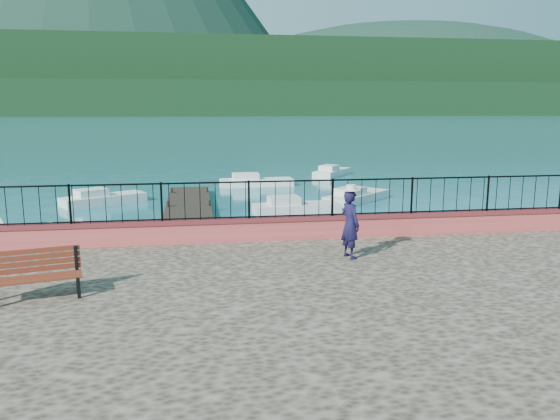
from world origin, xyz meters
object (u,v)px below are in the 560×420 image
object	(u,v)px
boat_1	(296,204)
boat_5	(332,170)
boat_4	(256,179)
boat_0	(0,231)
person	(350,224)
boat_3	(103,196)
park_bench	(36,285)
boat_2	(357,194)

from	to	relation	value
boat_1	boat_5	distance (m)	13.65
boat_4	boat_0	bearing A→B (deg)	-131.87
person	boat_1	size ratio (longest dim) A/B	0.42
boat_4	person	bearing A→B (deg)	-92.41
boat_3	boat_0	bearing A→B (deg)	-138.80
park_bench	boat_1	distance (m)	15.19
person	boat_1	distance (m)	11.64
boat_4	park_bench	bearing A→B (deg)	-108.45
boat_4	boat_5	size ratio (longest dim) A/B	1.14
boat_0	boat_1	size ratio (longest dim) A/B	0.95
boat_2	person	bearing A→B (deg)	-149.47
boat_2	boat_3	size ratio (longest dim) A/B	1.08
person	boat_4	distance (m)	20.26
boat_0	boat_1	bearing A→B (deg)	-4.32
boat_3	boat_5	distance (m)	16.32
boat_2	boat_4	xyz separation A→B (m)	(-4.31, 6.22, 0.00)
person	boat_0	distance (m)	12.94
boat_3	person	bearing A→B (deg)	-94.54
park_bench	boat_0	size ratio (longest dim) A/B	0.47
boat_1	boat_3	bearing A→B (deg)	151.92
boat_2	boat_1	bearing A→B (deg)	173.19
boat_5	person	bearing A→B (deg)	-156.79
boat_2	boat_4	bearing A→B (deg)	82.79
boat_1	boat_3	distance (m)	9.58
park_bench	boat_3	size ratio (longest dim) A/B	0.42
park_bench	boat_2	xyz separation A→B (m)	(10.76, 15.79, -1.07)
park_bench	boat_4	bearing A→B (deg)	60.41
boat_0	boat_5	xyz separation A→B (m)	(15.92, 16.41, 0.00)
boat_2	boat_4	world-z (taller)	same
boat_1	boat_5	bearing A→B (deg)	64.50
boat_4	boat_2	bearing A→B (deg)	-57.39
boat_0	person	bearing A→B (deg)	-60.24
person	boat_0	bearing A→B (deg)	33.00
boat_0	boat_3	bearing A→B (deg)	50.43
park_bench	boat_5	bearing A→B (deg)	51.85
boat_0	boat_3	world-z (taller)	same
boat_1	boat_2	size ratio (longest dim) A/B	0.89
boat_1	boat_4	distance (m)	8.74
park_bench	boat_0	xyz separation A→B (m)	(-3.82, 9.66, -1.07)
park_bench	boat_2	distance (m)	19.14
park_bench	person	world-z (taller)	person
boat_0	boat_1	world-z (taller)	same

